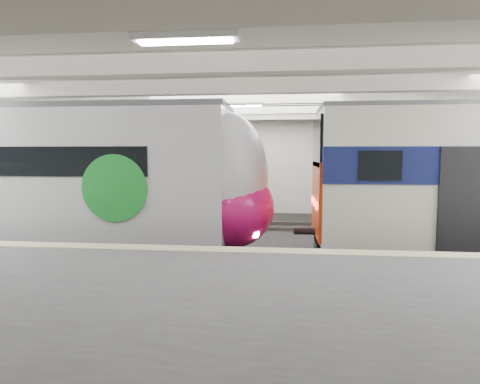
# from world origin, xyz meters

# --- Properties ---
(station_hall) EXTENTS (36.00, 24.00, 5.75)m
(station_hall) POSITION_xyz_m (0.00, -1.74, 3.24)
(station_hall) COLOR black
(station_hall) RESTS_ON ground
(modern_emu) EXTENTS (14.77, 3.05, 4.72)m
(modern_emu) POSITION_xyz_m (-5.54, -0.00, 2.32)
(modern_emu) COLOR silver
(modern_emu) RESTS_ON ground
(far_train) EXTENTS (13.04, 3.13, 4.18)m
(far_train) POSITION_xyz_m (-6.19, 5.50, 2.16)
(far_train) COLOR silver
(far_train) RESTS_ON ground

